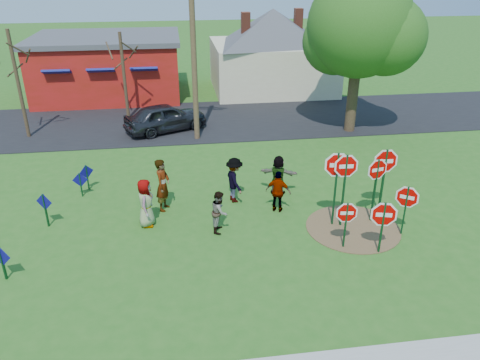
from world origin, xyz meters
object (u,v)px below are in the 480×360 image
object	(u,v)px
stop_sign_c	(376,176)
stop_sign_d	(385,166)
utility_pole	(193,47)
leafy_tree	(362,31)
suv	(166,117)
person_b	(163,185)
person_a	(146,203)
stop_sign_a	(346,216)
stop_sign_b	(346,173)

from	to	relation	value
stop_sign_c	stop_sign_d	world-z (taller)	stop_sign_d
utility_pole	leafy_tree	distance (m)	8.30
suv	leafy_tree	bearing A→B (deg)	-121.74
person_b	utility_pole	bearing A→B (deg)	7.90
person_a	leafy_tree	bearing A→B (deg)	-44.03
person_b	person_a	bearing A→B (deg)	172.18
stop_sign_c	utility_pole	distance (m)	11.12
person_b	utility_pole	size ratio (longest dim) A/B	0.23
stop_sign_d	suv	distance (m)	12.67
stop_sign_a	stop_sign_b	xyz separation A→B (m)	(0.35, 1.31, 0.87)
stop_sign_b	stop_sign_c	size ratio (longest dim) A/B	1.12
stop_sign_b	person_b	size ratio (longest dim) A/B	1.41
stop_sign_a	stop_sign_c	distance (m)	2.20
stop_sign_a	stop_sign_c	size ratio (longest dim) A/B	0.69
suv	stop_sign_d	bearing A→B (deg)	-166.71
stop_sign_a	person_b	world-z (taller)	person_b
stop_sign_a	stop_sign_b	bearing A→B (deg)	81.58
person_b	utility_pole	distance (m)	8.30
person_a	leafy_tree	distance (m)	14.15
person_b	utility_pole	xyz separation A→B (m)	(1.63, 7.30, 3.60)
stop_sign_a	suv	bearing A→B (deg)	121.50
stop_sign_b	person_a	size ratio (longest dim) A/B	1.62
stop_sign_a	stop_sign_b	distance (m)	1.61
person_b	stop_sign_d	bearing A→B (deg)	-79.23
stop_sign_b	person_b	xyz separation A→B (m)	(-6.03, 2.05, -1.02)
stop_sign_b	suv	distance (m)	12.35
stop_sign_d	person_a	bearing A→B (deg)	178.73
person_a	leafy_tree	world-z (taller)	leafy_tree
person_a	stop_sign_c	bearing A→B (deg)	-88.91
stop_sign_d	stop_sign_c	bearing A→B (deg)	-133.07
utility_pole	leafy_tree	size ratio (longest dim) A/B	1.09
stop_sign_b	leafy_tree	xyz separation A→B (m)	(3.88, 9.44, 3.16)
stop_sign_a	stop_sign_b	world-z (taller)	stop_sign_b
person_a	leafy_tree	size ratio (longest dim) A/B	0.21
stop_sign_d	utility_pole	xyz separation A→B (m)	(-6.11, 8.62, 2.75)
stop_sign_a	utility_pole	size ratio (longest dim) A/B	0.20
person_b	leafy_tree	size ratio (longest dim) A/B	0.25
person_a	suv	world-z (taller)	person_a
leafy_tree	person_b	bearing A→B (deg)	-143.30
stop_sign_a	leafy_tree	xyz separation A→B (m)	(4.23, 10.75, 4.02)
stop_sign_a	utility_pole	distance (m)	11.91
stop_sign_b	utility_pole	world-z (taller)	utility_pole
person_a	suv	distance (m)	9.79
person_b	leafy_tree	bearing A→B (deg)	-32.83
stop_sign_a	person_a	distance (m)	6.67
stop_sign_d	person_a	distance (m)	8.38
person_b	stop_sign_b	bearing A→B (deg)	-88.29
utility_pole	stop_sign_a	bearing A→B (deg)	-69.19
person_a	person_b	size ratio (longest dim) A/B	0.87
stop_sign_d	stop_sign_b	bearing A→B (deg)	-156.58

